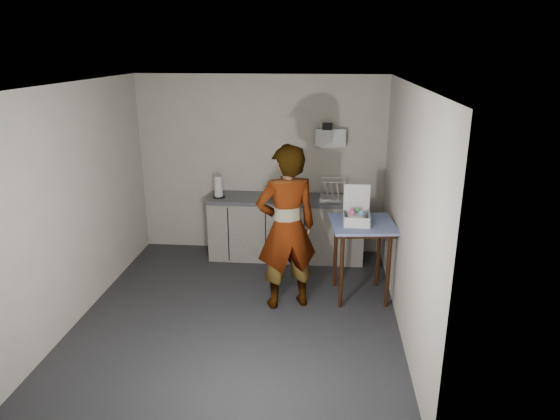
# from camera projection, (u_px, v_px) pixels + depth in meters

# --- Properties ---
(ground) EXTENTS (4.00, 4.00, 0.00)m
(ground) POSITION_uv_depth(u_px,v_px,m) (240.00, 313.00, 5.81)
(ground) COLOR #27282C
(ground) RESTS_ON ground
(wall_back) EXTENTS (3.60, 0.02, 2.60)m
(wall_back) POSITION_uv_depth(u_px,v_px,m) (261.00, 166.00, 7.29)
(wall_back) COLOR beige
(wall_back) RESTS_ON ground
(wall_right) EXTENTS (0.02, 4.00, 2.60)m
(wall_right) POSITION_uv_depth(u_px,v_px,m) (405.00, 212.00, 5.25)
(wall_right) COLOR beige
(wall_right) RESTS_ON ground
(wall_left) EXTENTS (0.02, 4.00, 2.60)m
(wall_left) POSITION_uv_depth(u_px,v_px,m) (79.00, 202.00, 5.56)
(wall_left) COLOR beige
(wall_left) RESTS_ON ground
(ceiling) EXTENTS (3.60, 4.00, 0.01)m
(ceiling) POSITION_uv_depth(u_px,v_px,m) (234.00, 84.00, 5.00)
(ceiling) COLOR silver
(ceiling) RESTS_ON wall_back
(kitchen_counter) EXTENTS (2.24, 0.62, 0.91)m
(kitchen_counter) POSITION_uv_depth(u_px,v_px,m) (286.00, 229.00, 7.25)
(kitchen_counter) COLOR black
(kitchen_counter) RESTS_ON ground
(wall_shelf) EXTENTS (0.42, 0.18, 0.37)m
(wall_shelf) POSITION_uv_depth(u_px,v_px,m) (331.00, 137.00, 6.99)
(wall_shelf) COLOR white
(wall_shelf) RESTS_ON ground
(side_table) EXTENTS (0.83, 0.83, 0.97)m
(side_table) POSITION_uv_depth(u_px,v_px,m) (362.00, 232.00, 5.96)
(side_table) COLOR #341B0C
(side_table) RESTS_ON ground
(standing_man) EXTENTS (0.84, 0.70, 1.96)m
(standing_man) POSITION_uv_depth(u_px,v_px,m) (287.00, 228.00, 5.71)
(standing_man) COLOR #B2A593
(standing_man) RESTS_ON ground
(soap_bottle) EXTENTS (0.15, 0.15, 0.33)m
(soap_bottle) POSITION_uv_depth(u_px,v_px,m) (282.00, 188.00, 6.97)
(soap_bottle) COLOR black
(soap_bottle) RESTS_ON kitchen_counter
(soda_can) EXTENTS (0.06, 0.06, 0.11)m
(soda_can) POSITION_uv_depth(u_px,v_px,m) (289.00, 193.00, 7.12)
(soda_can) COLOR red
(soda_can) RESTS_ON kitchen_counter
(dark_bottle) EXTENTS (0.06, 0.06, 0.21)m
(dark_bottle) POSITION_uv_depth(u_px,v_px,m) (271.00, 189.00, 7.15)
(dark_bottle) COLOR black
(dark_bottle) RESTS_ON kitchen_counter
(paper_towel) EXTENTS (0.17, 0.17, 0.31)m
(paper_towel) POSITION_uv_depth(u_px,v_px,m) (219.00, 187.00, 7.08)
(paper_towel) COLOR black
(paper_towel) RESTS_ON kitchen_counter
(dish_rack) EXTENTS (0.39, 0.29, 0.27)m
(dish_rack) POSITION_uv_depth(u_px,v_px,m) (333.00, 194.00, 7.06)
(dish_rack) COLOR white
(dish_rack) RESTS_ON kitchen_counter
(bakery_box) EXTENTS (0.31, 0.33, 0.44)m
(bakery_box) POSITION_uv_depth(u_px,v_px,m) (356.00, 215.00, 5.87)
(bakery_box) COLOR white
(bakery_box) RESTS_ON side_table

